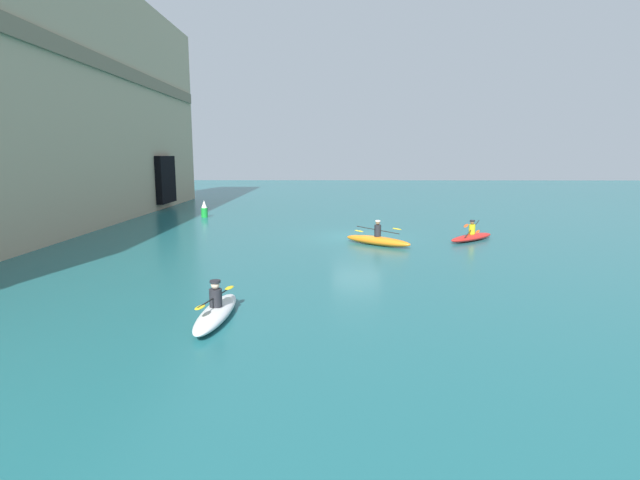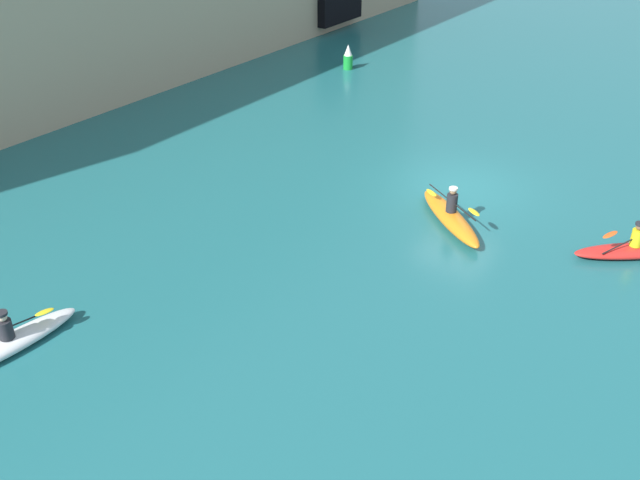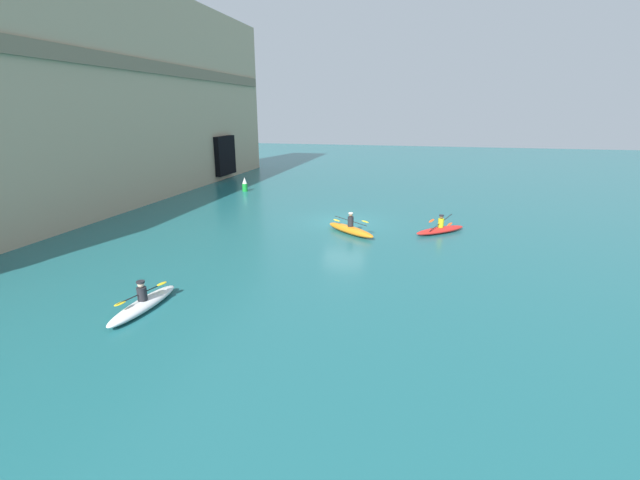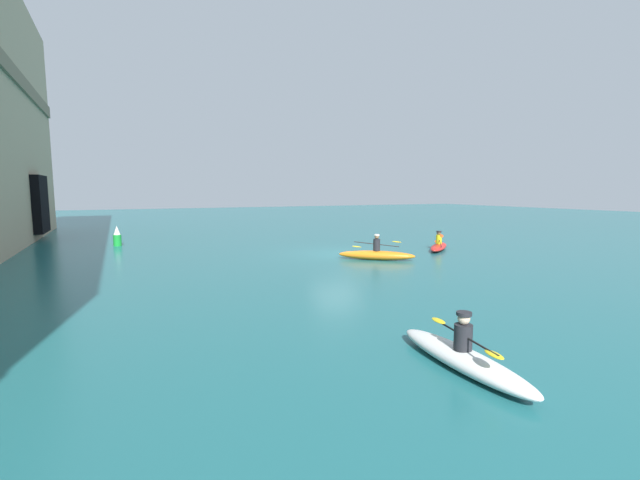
{
  "view_description": "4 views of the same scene",
  "coord_description": "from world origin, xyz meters",
  "px_view_note": "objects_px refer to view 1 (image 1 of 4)",
  "views": [
    {
      "loc": [
        -25.68,
        1.55,
        4.2
      ],
      "look_at": [
        -7.47,
        1.84,
        1.1
      ],
      "focal_mm": 28.0,
      "sensor_mm": 36.0,
      "label": 1
    },
    {
      "loc": [
        -19.29,
        -8.44,
        10.2
      ],
      "look_at": [
        -6.49,
        0.92,
        0.8
      ],
      "focal_mm": 40.0,
      "sensor_mm": 36.0,
      "label": 2
    },
    {
      "loc": [
        -24.8,
        -4.58,
        6.52
      ],
      "look_at": [
        -6.42,
        -0.06,
        0.76
      ],
      "focal_mm": 24.0,
      "sensor_mm": 36.0,
      "label": 3
    },
    {
      "loc": [
        -18.95,
        9.93,
        3.21
      ],
      "look_at": [
        -3.79,
        2.74,
        1.25
      ],
      "focal_mm": 24.0,
      "sensor_mm": 36.0,
      "label": 4
    }
  ],
  "objects_px": {
    "kayak_orange": "(377,240)",
    "kayak_white": "(216,312)",
    "marker_buoy": "(204,209)",
    "kayak_red": "(472,237)"
  },
  "relations": [
    {
      "from": "kayak_white",
      "to": "marker_buoy",
      "type": "xyz_separation_m",
      "value": [
        21.54,
        5.59,
        0.32
      ]
    },
    {
      "from": "kayak_red",
      "to": "kayak_white",
      "type": "height_order",
      "value": "kayak_white"
    },
    {
      "from": "kayak_orange",
      "to": "marker_buoy",
      "type": "xyz_separation_m",
      "value": [
        10.61,
        10.82,
        0.28
      ]
    },
    {
      "from": "kayak_red",
      "to": "kayak_white",
      "type": "distance_m",
      "value": 15.84
    },
    {
      "from": "kayak_red",
      "to": "kayak_orange",
      "type": "relative_size",
      "value": 0.92
    },
    {
      "from": "kayak_red",
      "to": "kayak_orange",
      "type": "xyz_separation_m",
      "value": [
        -1.32,
        4.81,
        0.05
      ]
    },
    {
      "from": "kayak_orange",
      "to": "marker_buoy",
      "type": "height_order",
      "value": "kayak_orange"
    },
    {
      "from": "marker_buoy",
      "to": "kayak_red",
      "type": "bearing_deg",
      "value": -120.72
    },
    {
      "from": "kayak_orange",
      "to": "kayak_red",
      "type": "bearing_deg",
      "value": -126.3
    },
    {
      "from": "kayak_orange",
      "to": "kayak_white",
      "type": "bearing_deg",
      "value": 102.75
    }
  ]
}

